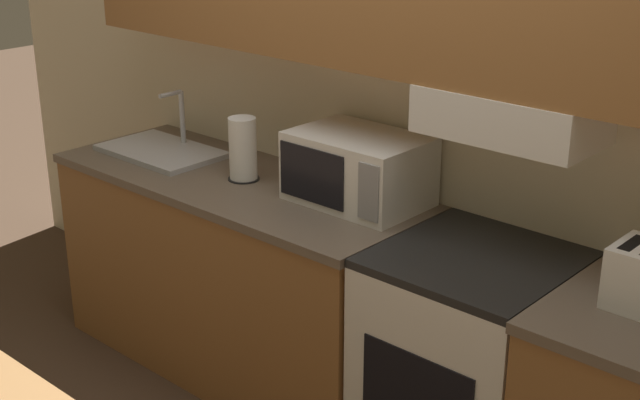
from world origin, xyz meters
TOP-DOWN VIEW (x-y plane):
  - ground_plane at (0.00, 0.00)m, footprint 16.00×16.00m
  - wall_back at (0.01, -0.06)m, footprint 5.38×0.38m
  - lower_counter_main at (-0.64, -0.32)m, footprint 1.71×0.67m
  - stove_range at (0.53, -0.32)m, footprint 0.62×0.64m
  - microwave at (-0.09, -0.20)m, footprint 0.51×0.36m
  - sink_basin at (-1.14, -0.32)m, footprint 0.56×0.35m
  - paper_towel_roll at (-0.61, -0.31)m, footprint 0.13×0.13m

SIDE VIEW (x-z plane):
  - ground_plane at x=0.00m, z-range 0.00..0.00m
  - stove_range at x=0.53m, z-range 0.00..0.88m
  - lower_counter_main at x=-0.64m, z-range 0.00..0.88m
  - sink_basin at x=-1.14m, z-range 0.76..1.04m
  - paper_towel_roll at x=-0.61m, z-range 0.88..1.14m
  - microwave at x=-0.09m, z-range 0.88..1.15m
  - wall_back at x=0.01m, z-range 0.18..2.73m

